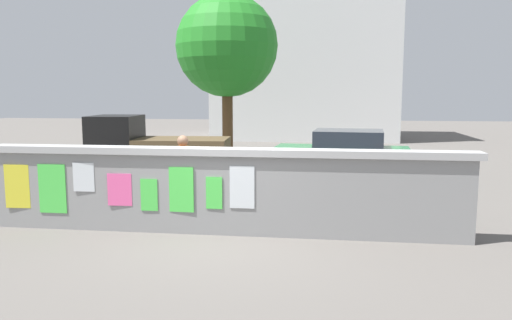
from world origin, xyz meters
The scene contains 10 objects.
ground centered at (0.00, 8.00, 0.00)m, with size 60.00×60.00×0.00m, color #605B56.
poster_wall centered at (-0.01, 0.00, 0.77)m, with size 8.51×0.42×1.50m.
auto_rickshaw_truck centered at (-2.81, 4.37, 0.90)m, with size 3.70×1.77×1.85m.
car_parked centered at (2.26, 5.98, 0.73)m, with size 3.93×2.02×1.40m.
motorcycle centered at (3.30, 1.26, 0.46)m, with size 1.90×0.56×0.87m.
bicycle_near centered at (0.56, 1.91, 0.36)m, with size 1.71×0.44×0.95m.
bicycle_far centered at (-3.21, 1.31, 0.36)m, with size 1.71×0.44×0.95m.
person_walking centered at (-1.02, 1.07, 0.99)m, with size 0.48×0.48×1.62m.
tree_roadside centered at (-1.82, 9.72, 4.12)m, with size 3.70×3.70×5.99m.
building_background centered at (0.64, 19.62, 4.32)m, with size 9.85×6.39×8.60m.
Camera 1 is at (1.71, -8.30, 2.43)m, focal length 34.86 mm.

